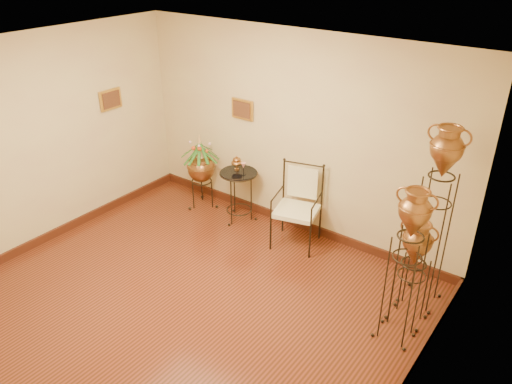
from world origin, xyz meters
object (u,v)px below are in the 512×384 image
Objects in this scene: amphora_tall at (434,218)px; side_table at (239,195)px; amphora_mid at (406,266)px; planter_urn at (201,166)px; armchair at (297,208)px.

side_table is (-2.84, 0.21, -0.70)m from amphora_tall.
side_table is at bearing 162.02° from amphora_mid.
armchair is at bearing -2.24° from planter_urn.
amphora_tall is 1.23× the size of amphora_mid.
planter_urn is at bearing 176.66° from amphora_tall.
amphora_tall is 1.89m from armchair.
amphora_mid is 1.57× the size of armchair.
side_table is at bearing 0.07° from planter_urn.
planter_urn is at bearing -179.93° from side_table.
amphora_mid is 3.70m from planter_urn.
armchair is 1.05m from side_table.
amphora_tall is 1.77× the size of planter_urn.
amphora_tall is 3.60m from planter_urn.
amphora_tall is at bearing -19.23° from armchair.
armchair is at bearing 154.71° from amphora_mid.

